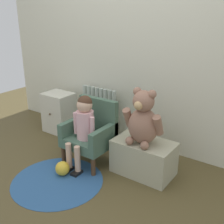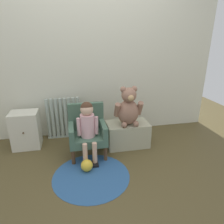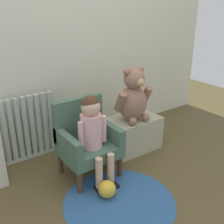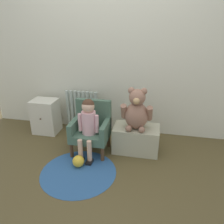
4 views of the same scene
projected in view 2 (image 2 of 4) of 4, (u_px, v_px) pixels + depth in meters
ground_plane at (103, 174)px, 2.20m from camera, size 6.00×6.00×0.00m
back_wall at (89, 54)px, 2.80m from camera, size 3.80×0.05×2.40m
radiator at (64, 118)px, 2.92m from camera, size 0.50×0.05×0.61m
small_dresser at (26, 130)px, 2.68m from camera, size 0.36×0.31×0.50m
child_armchair at (87, 131)px, 2.50m from camera, size 0.45×0.40×0.64m
child_figure at (88, 123)px, 2.35m from camera, size 0.25×0.35×0.72m
low_bench at (127, 134)px, 2.75m from camera, size 0.56×0.34×0.33m
large_teddy_bear at (128, 108)px, 2.58m from camera, size 0.37×0.26×0.51m
floor_rug at (91, 176)px, 2.16m from camera, size 0.83×0.83×0.01m
toy_ball at (87, 165)px, 2.23m from camera, size 0.14×0.14×0.14m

